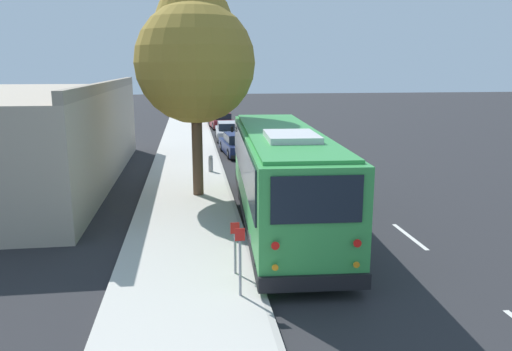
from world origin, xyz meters
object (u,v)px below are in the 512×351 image
object	(u,v)px
sign_post_near	(240,261)
sign_post_far	(235,247)
fire_hydrant	(211,163)
shuttle_bus	(281,172)
parked_sedan_navy	(238,145)
parked_sedan_silver	(228,132)
parked_sedan_maroon	(221,121)
parked_sedan_gray	(213,109)
street_tree	(195,55)
parked_sedan_white	(217,114)

from	to	relation	value
sign_post_near	sign_post_far	distance (m)	1.22
sign_post_near	fire_hydrant	world-z (taller)	sign_post_near
shuttle_bus	parked_sedan_navy	bearing A→B (deg)	3.26
parked_sedan_silver	fire_hydrant	bearing A→B (deg)	172.23
fire_hydrant	parked_sedan_silver	bearing A→B (deg)	-8.70
sign_post_near	sign_post_far	size ratio (longest dim) A/B	1.20
shuttle_bus	parked_sedan_navy	size ratio (longest dim) A/B	2.53
parked_sedan_maroon	fire_hydrant	size ratio (longest dim) A/B	5.47
sign_post_far	fire_hydrant	distance (m)	12.19
sign_post_near	sign_post_far	xyz separation A→B (m)	(1.21, 0.00, -0.13)
parked_sedan_navy	parked_sedan_gray	size ratio (longest dim) A/B	1.02
shuttle_bus	street_tree	xyz separation A→B (m)	(3.89, 2.63, 3.78)
sign_post_near	street_tree	bearing A→B (deg)	4.63
parked_sedan_white	street_tree	xyz separation A→B (m)	(-28.67, 2.38, 4.96)
parked_sedan_maroon	street_tree	xyz separation A→B (m)	(-22.53, 2.32, 4.94)
parked_sedan_navy	street_tree	size ratio (longest dim) A/B	0.57
parked_sedan_navy	parked_sedan_silver	bearing A→B (deg)	-3.98
parked_sedan_navy	sign_post_near	xyz separation A→B (m)	(-18.73, 1.76, 0.37)
parked_sedan_white	parked_sedan_gray	distance (m)	5.99
sign_post_far	parked_sedan_maroon	bearing A→B (deg)	-2.95
parked_sedan_navy	parked_sedan_gray	distance (m)	25.15
parked_sedan_navy	parked_sedan_silver	world-z (taller)	parked_sedan_silver
parked_sedan_navy	sign_post_far	distance (m)	17.61
sign_post_far	fire_hydrant	size ratio (longest dim) A/B	1.61
sign_post_far	fire_hydrant	xyz separation A→B (m)	(12.19, 0.07, -0.27)
shuttle_bus	parked_sedan_navy	xyz separation A→B (m)	(13.41, 0.12, -1.19)
street_tree	fire_hydrant	bearing A→B (deg)	-9.20
sign_post_far	parked_sedan_gray	bearing A→B (deg)	-2.03
shuttle_bus	sign_post_near	world-z (taller)	shuttle_bus
parked_sedan_white	fire_hydrant	size ratio (longest dim) A/B	5.48
parked_sedan_gray	street_tree	distance (m)	35.09
shuttle_bus	parked_sedan_navy	world-z (taller)	shuttle_bus
shuttle_bus	sign_post_far	xyz separation A→B (m)	(-4.11, 1.89, -0.95)
parked_sedan_navy	shuttle_bus	bearing A→B (deg)	175.59
parked_sedan_gray	sign_post_near	distance (m)	43.91
parked_sedan_silver	street_tree	size ratio (longest dim) A/B	0.58
sign_post_near	sign_post_far	bearing A→B (deg)	0.00
sign_post_far	parked_sedan_navy	bearing A→B (deg)	-5.75
parked_sedan_gray	fire_hydrant	world-z (taller)	parked_sedan_gray
fire_hydrant	parked_sedan_gray	bearing A→B (deg)	-2.97
parked_sedan_maroon	sign_post_far	distance (m)	30.58
street_tree	sign_post_near	size ratio (longest dim) A/B	5.18
parked_sedan_navy	parked_sedan_white	xyz separation A→B (m)	(19.16, 0.13, 0.01)
parked_sedan_navy	street_tree	distance (m)	11.02
street_tree	sign_post_far	xyz separation A→B (m)	(-8.01, -0.75, -4.73)
shuttle_bus	parked_sedan_silver	distance (m)	19.45
parked_sedan_maroon	fire_hydrant	world-z (taller)	parked_sedan_maroon
parked_sedan_white	sign_post_far	size ratio (longest dim) A/B	3.41
parked_sedan_silver	parked_sedan_white	xyz separation A→B (m)	(13.16, 0.03, -0.00)
shuttle_bus	parked_sedan_maroon	bearing A→B (deg)	3.42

